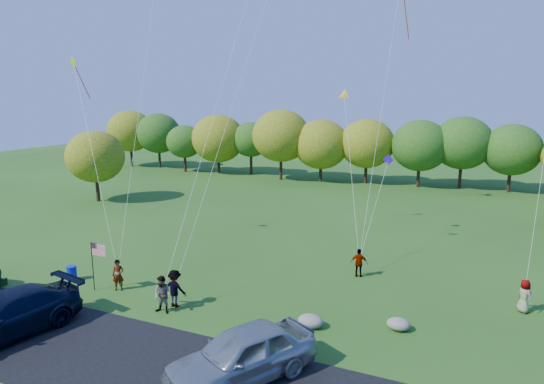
{
  "coord_description": "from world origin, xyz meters",
  "views": [
    {
      "loc": [
        13.04,
        -17.37,
        10.28
      ],
      "look_at": [
        2.36,
        6.0,
        5.13
      ],
      "focal_mm": 32.0,
      "sensor_mm": 36.0,
      "label": 1
    }
  ],
  "objects_px": {
    "flyer_c": "(175,288)",
    "trash_barrel": "(72,273)",
    "minivan_silver": "(242,355)",
    "flyer_e": "(524,296)",
    "flyer_b": "(163,295)",
    "flyer_d": "(359,263)",
    "minivan_navy": "(4,316)",
    "flyer_a": "(118,275)"
  },
  "relations": [
    {
      "from": "minivan_silver",
      "to": "flyer_a",
      "type": "height_order",
      "value": "minivan_silver"
    },
    {
      "from": "flyer_c",
      "to": "trash_barrel",
      "type": "relative_size",
      "value": 2.3
    },
    {
      "from": "minivan_silver",
      "to": "flyer_b",
      "type": "xyz_separation_m",
      "value": [
        -6.1,
        3.42,
        -0.13
      ]
    },
    {
      "from": "minivan_navy",
      "to": "flyer_c",
      "type": "height_order",
      "value": "minivan_navy"
    },
    {
      "from": "minivan_navy",
      "to": "flyer_e",
      "type": "height_order",
      "value": "minivan_navy"
    },
    {
      "from": "flyer_c",
      "to": "trash_barrel",
      "type": "xyz_separation_m",
      "value": [
        -7.38,
        0.45,
        -0.53
      ]
    },
    {
      "from": "minivan_navy",
      "to": "flyer_a",
      "type": "height_order",
      "value": "minivan_navy"
    },
    {
      "from": "flyer_c",
      "to": "trash_barrel",
      "type": "distance_m",
      "value": 7.42
    },
    {
      "from": "minivan_navy",
      "to": "trash_barrel",
      "type": "distance_m",
      "value": 6.67
    },
    {
      "from": "flyer_a",
      "to": "flyer_b",
      "type": "relative_size",
      "value": 0.92
    },
    {
      "from": "minivan_silver",
      "to": "flyer_d",
      "type": "bearing_deg",
      "value": 113.44
    },
    {
      "from": "minivan_silver",
      "to": "flyer_c",
      "type": "distance_m",
      "value": 7.37
    },
    {
      "from": "flyer_b",
      "to": "trash_barrel",
      "type": "height_order",
      "value": "flyer_b"
    },
    {
      "from": "flyer_a",
      "to": "trash_barrel",
      "type": "bearing_deg",
      "value": 151.52
    },
    {
      "from": "flyer_b",
      "to": "flyer_c",
      "type": "relative_size",
      "value": 0.98
    },
    {
      "from": "minivan_navy",
      "to": "flyer_d",
      "type": "xyz_separation_m",
      "value": [
        11.99,
        13.36,
        -0.17
      ]
    },
    {
      "from": "minivan_navy",
      "to": "flyer_a",
      "type": "distance_m",
      "value": 6.12
    },
    {
      "from": "minivan_navy",
      "to": "minivan_silver",
      "type": "relative_size",
      "value": 1.12
    },
    {
      "from": "flyer_b",
      "to": "minivan_silver",
      "type": "bearing_deg",
      "value": -32.32
    },
    {
      "from": "flyer_e",
      "to": "minivan_navy",
      "type": "bearing_deg",
      "value": 79.31
    },
    {
      "from": "minivan_silver",
      "to": "flyer_d",
      "type": "distance_m",
      "value": 12.04
    },
    {
      "from": "minivan_silver",
      "to": "flyer_d",
      "type": "height_order",
      "value": "minivan_silver"
    },
    {
      "from": "minivan_navy",
      "to": "flyer_b",
      "type": "relative_size",
      "value": 3.52
    },
    {
      "from": "minivan_silver",
      "to": "flyer_e",
      "type": "height_order",
      "value": "minivan_silver"
    },
    {
      "from": "minivan_silver",
      "to": "flyer_d",
      "type": "xyz_separation_m",
      "value": [
        1.24,
        11.97,
        -0.21
      ]
    },
    {
      "from": "minivan_silver",
      "to": "flyer_e",
      "type": "bearing_deg",
      "value": 77.35
    },
    {
      "from": "flyer_d",
      "to": "flyer_e",
      "type": "relative_size",
      "value": 1.02
    },
    {
      "from": "flyer_b",
      "to": "trash_barrel",
      "type": "relative_size",
      "value": 2.25
    },
    {
      "from": "minivan_silver",
      "to": "flyer_a",
      "type": "distance_m",
      "value": 11.02
    },
    {
      "from": "flyer_a",
      "to": "flyer_e",
      "type": "xyz_separation_m",
      "value": [
        19.6,
        6.02,
        -0.03
      ]
    },
    {
      "from": "minivan_navy",
      "to": "trash_barrel",
      "type": "bearing_deg",
      "value": 124.18
    },
    {
      "from": "flyer_c",
      "to": "minivan_navy",
      "type": "bearing_deg",
      "value": 46.29
    },
    {
      "from": "flyer_d",
      "to": "flyer_e",
      "type": "xyz_separation_m",
      "value": [
        8.4,
        -1.27,
        -0.01
      ]
    },
    {
      "from": "minivan_silver",
      "to": "flyer_e",
      "type": "relative_size",
      "value": 3.54
    },
    {
      "from": "flyer_a",
      "to": "trash_barrel",
      "type": "xyz_separation_m",
      "value": [
        -3.43,
        0.03,
        -0.44
      ]
    },
    {
      "from": "minivan_silver",
      "to": "flyer_e",
      "type": "xyz_separation_m",
      "value": [
        9.63,
        10.71,
        -0.23
      ]
    },
    {
      "from": "flyer_a",
      "to": "flyer_d",
      "type": "height_order",
      "value": "flyer_a"
    },
    {
      "from": "minivan_silver",
      "to": "flyer_b",
      "type": "height_order",
      "value": "minivan_silver"
    },
    {
      "from": "flyer_c",
      "to": "flyer_e",
      "type": "height_order",
      "value": "flyer_c"
    },
    {
      "from": "minivan_navy",
      "to": "flyer_c",
      "type": "xyz_separation_m",
      "value": [
        4.74,
        5.65,
        -0.06
      ]
    },
    {
      "from": "minivan_silver",
      "to": "trash_barrel",
      "type": "bearing_deg",
      "value": -170.07
    },
    {
      "from": "flyer_a",
      "to": "flyer_c",
      "type": "distance_m",
      "value": 3.98
    }
  ]
}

